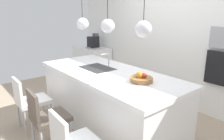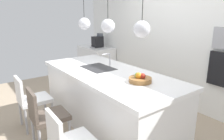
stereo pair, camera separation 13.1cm
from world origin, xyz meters
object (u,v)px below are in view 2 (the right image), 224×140
Objects in this scene: coffee_machine at (98,41)px; chair_near at (31,98)px; chair_middle at (45,115)px; fruit_bowl at (140,79)px.

chair_near is at bearing -54.94° from coffee_machine.
coffee_machine reaches higher than chair_middle.
fruit_bowl is 0.35× the size of chair_near.
coffee_machine is 0.44× the size of chair_near.
chair_near is (1.61, -2.30, -0.52)m from coffee_machine.
fruit_bowl reaches higher than chair_middle.
chair_near is 0.66m from chair_middle.
chair_middle is (-0.68, -1.07, -0.47)m from fruit_bowl.
chair_middle is (0.66, -0.00, -0.01)m from chair_near.
coffee_machine is 3.27m from chair_middle.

